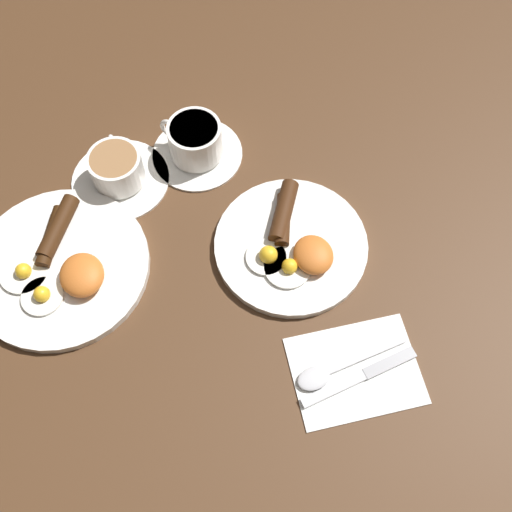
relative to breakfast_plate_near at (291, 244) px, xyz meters
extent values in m
plane|color=#4C301C|center=(0.00, 0.00, -0.01)|extent=(3.00, 3.00, 0.00)
cylinder|color=white|center=(0.00, 0.00, -0.01)|extent=(0.25, 0.25, 0.01)
cylinder|color=white|center=(-0.04, 0.02, 0.00)|extent=(0.07, 0.07, 0.01)
sphere|color=yellow|center=(-0.04, 0.02, 0.01)|extent=(0.03, 0.03, 0.03)
cylinder|color=white|center=(-0.01, 0.05, 0.00)|extent=(0.06, 0.06, 0.01)
sphere|color=yellow|center=(-0.01, 0.04, 0.01)|extent=(0.03, 0.03, 0.03)
ellipsoid|color=orange|center=(-0.04, -0.02, 0.02)|extent=(0.07, 0.06, 0.03)
cylinder|color=#3D210F|center=(0.05, -0.01, 0.02)|extent=(0.11, 0.08, 0.03)
cylinder|color=#3C200F|center=(0.04, 0.00, 0.01)|extent=(0.09, 0.06, 0.02)
cylinder|color=white|center=(0.08, 0.36, -0.01)|extent=(0.28, 0.28, 0.01)
cylinder|color=white|center=(0.04, 0.40, 0.00)|extent=(0.07, 0.07, 0.01)
sphere|color=yellow|center=(0.04, 0.39, 0.01)|extent=(0.03, 0.03, 0.03)
cylinder|color=white|center=(0.09, 0.42, 0.00)|extent=(0.08, 0.08, 0.01)
sphere|color=yellow|center=(0.08, 0.41, 0.01)|extent=(0.03, 0.03, 0.03)
ellipsoid|color=orange|center=(0.05, 0.33, 0.02)|extent=(0.08, 0.07, 0.03)
cylinder|color=#381E0D|center=(0.14, 0.35, 0.02)|extent=(0.11, 0.09, 0.03)
cylinder|color=#341C0B|center=(0.13, 0.36, 0.01)|extent=(0.10, 0.07, 0.02)
cylinder|color=white|center=(0.23, 0.09, -0.01)|extent=(0.16, 0.16, 0.01)
cylinder|color=white|center=(0.23, 0.09, 0.03)|extent=(0.09, 0.09, 0.07)
cylinder|color=#9E7047|center=(0.23, 0.09, 0.06)|extent=(0.08, 0.08, 0.00)
torus|color=white|center=(0.26, 0.12, 0.03)|extent=(0.04, 0.04, 0.04)
cylinder|color=white|center=(0.22, 0.23, -0.01)|extent=(0.17, 0.17, 0.01)
cylinder|color=white|center=(0.22, 0.23, 0.02)|extent=(0.09, 0.09, 0.06)
cylinder|color=#9E7047|center=(0.22, 0.23, 0.05)|extent=(0.08, 0.08, 0.00)
torus|color=white|center=(0.26, 0.23, 0.03)|extent=(0.04, 0.01, 0.04)
cube|color=white|center=(-0.22, -0.02, -0.01)|extent=(0.16, 0.20, 0.01)
cube|color=silver|center=(-0.24, 0.02, -0.01)|extent=(0.03, 0.10, 0.00)
cube|color=#9E9EA3|center=(-0.23, -0.07, -0.01)|extent=(0.03, 0.09, 0.01)
ellipsoid|color=silver|center=(-0.22, 0.04, 0.00)|extent=(0.04, 0.05, 0.01)
cube|color=silver|center=(-0.21, -0.04, -0.01)|extent=(0.02, 0.13, 0.00)
camera|label=1|loc=(-0.41, 0.20, 0.85)|focal=42.00mm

